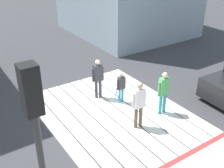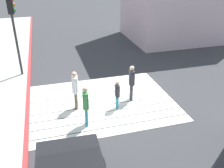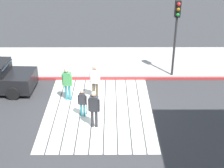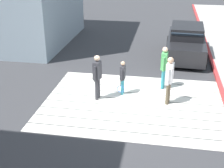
{
  "view_description": "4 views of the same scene",
  "coord_description": "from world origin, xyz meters",
  "px_view_note": "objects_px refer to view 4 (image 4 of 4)",
  "views": [
    {
      "loc": [
        -7.33,
        5.0,
        5.81
      ],
      "look_at": [
        0.47,
        -0.22,
        0.97
      ],
      "focal_mm": 44.55,
      "sensor_mm": 36.0,
      "label": 1
    },
    {
      "loc": [
        -2.2,
        -9.38,
        5.79
      ],
      "look_at": [
        0.39,
        -0.26,
        1.0
      ],
      "focal_mm": 39.42,
      "sensor_mm": 36.0,
      "label": 2
    },
    {
      "loc": [
        12.94,
        0.58,
        7.88
      ],
      "look_at": [
        -0.12,
        0.62,
        1.3
      ],
      "focal_mm": 52.45,
      "sensor_mm": 36.0,
      "label": 3
    },
    {
      "loc": [
        -0.96,
        10.02,
        5.27
      ],
      "look_at": [
        0.61,
        0.98,
        1.14
      ],
      "focal_mm": 50.49,
      "sensor_mm": 36.0,
      "label": 4
    }
  ],
  "objects_px": {
    "pedestrian_child_with_racket": "(123,76)",
    "pedestrian_adult_lead": "(169,77)",
    "car_parked_near_curb": "(186,42)",
    "pedestrian_adult_side": "(164,65)",
    "pedestrian_adult_trailing": "(97,74)"
  },
  "relations": [
    {
      "from": "car_parked_near_curb",
      "to": "pedestrian_adult_trailing",
      "type": "relative_size",
      "value": 2.59
    },
    {
      "from": "car_parked_near_curb",
      "to": "pedestrian_child_with_racket",
      "type": "distance_m",
      "value": 5.45
    },
    {
      "from": "pedestrian_adult_trailing",
      "to": "car_parked_near_curb",
      "type": "bearing_deg",
      "value": -121.83
    },
    {
      "from": "pedestrian_adult_lead",
      "to": "pedestrian_child_with_racket",
      "type": "relative_size",
      "value": 1.32
    },
    {
      "from": "pedestrian_adult_side",
      "to": "pedestrian_adult_lead",
      "type": "bearing_deg",
      "value": 98.83
    },
    {
      "from": "pedestrian_adult_lead",
      "to": "pedestrian_adult_trailing",
      "type": "height_order",
      "value": "pedestrian_adult_lead"
    },
    {
      "from": "pedestrian_adult_lead",
      "to": "pedestrian_child_with_racket",
      "type": "distance_m",
      "value": 1.78
    },
    {
      "from": "pedestrian_adult_lead",
      "to": "pedestrian_adult_side",
      "type": "bearing_deg",
      "value": -81.17
    },
    {
      "from": "car_parked_near_curb",
      "to": "pedestrian_adult_lead",
      "type": "bearing_deg",
      "value": 81.37
    },
    {
      "from": "car_parked_near_curb",
      "to": "pedestrian_adult_side",
      "type": "height_order",
      "value": "pedestrian_adult_side"
    },
    {
      "from": "pedestrian_adult_trailing",
      "to": "pedestrian_child_with_racket",
      "type": "xyz_separation_m",
      "value": [
        -0.84,
        -0.54,
        -0.24
      ]
    },
    {
      "from": "pedestrian_child_with_racket",
      "to": "pedestrian_adult_lead",
      "type": "bearing_deg",
      "value": 164.39
    },
    {
      "from": "pedestrian_adult_side",
      "to": "pedestrian_child_with_racket",
      "type": "xyz_separation_m",
      "value": [
        1.49,
        0.84,
        -0.24
      ]
    },
    {
      "from": "car_parked_near_curb",
      "to": "pedestrian_adult_lead",
      "type": "height_order",
      "value": "pedestrian_adult_lead"
    },
    {
      "from": "pedestrian_adult_side",
      "to": "car_parked_near_curb",
      "type": "bearing_deg",
      "value": -104.19
    }
  ]
}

